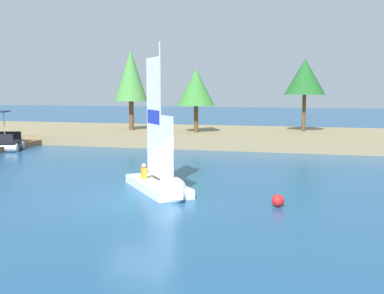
{
  "coord_description": "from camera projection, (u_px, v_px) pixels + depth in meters",
  "views": [
    {
      "loc": [
        6.4,
        -16.56,
        4.4
      ],
      "look_at": [
        -0.05,
        8.51,
        1.2
      ],
      "focal_mm": 43.64,
      "sensor_mm": 36.0,
      "label": 1
    }
  ],
  "objects": [
    {
      "name": "ground_plane",
      "position": [
        138.0,
        204.0,
        18.04
      ],
      "size": [
        200.0,
        200.0,
        0.0
      ],
      "primitive_type": "plane",
      "color": "navy"
    },
    {
      "name": "shoreline_tree_centre",
      "position": [
        305.0,
        77.0,
        40.04
      ],
      "size": [
        3.49,
        3.49,
        6.27
      ],
      "color": "brown",
      "rests_on": "shore_bank"
    },
    {
      "name": "sailboat",
      "position": [
        165.0,
        184.0,
        19.64
      ],
      "size": [
        4.36,
        4.92,
        6.88
      ],
      "rotation": [
        0.0,
        0.0,
        -0.89
      ],
      "color": "white",
      "rests_on": "ground"
    },
    {
      "name": "shoreline_tree_left",
      "position": [
        131.0,
        76.0,
        41.56
      ],
      "size": [
        2.94,
        2.94,
        7.15
      ],
      "color": "brown",
      "rests_on": "shore_bank"
    },
    {
      "name": "shoreline_tree_midleft",
      "position": [
        196.0,
        87.0,
        39.45
      ],
      "size": [
        3.17,
        3.17,
        5.41
      ],
      "color": "brown",
      "rests_on": "shore_bank"
    },
    {
      "name": "wooden_dock",
      "position": [
        10.0,
        146.0,
        34.64
      ],
      "size": [
        1.7,
        6.64,
        0.43
      ],
      "primitive_type": "cube",
      "color": "brown",
      "rests_on": "ground"
    },
    {
      "name": "channel_buoy",
      "position": [
        278.0,
        201.0,
        17.57
      ],
      "size": [
        0.47,
        0.47,
        0.47
      ],
      "primitive_type": "sphere",
      "color": "red",
      "rests_on": "ground"
    },
    {
      "name": "shore_bank",
      "position": [
        235.0,
        136.0,
        40.36
      ],
      "size": [
        80.0,
        14.13,
        0.77
      ],
      "primitive_type": "cube",
      "color": "#897A56",
      "rests_on": "ground"
    }
  ]
}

